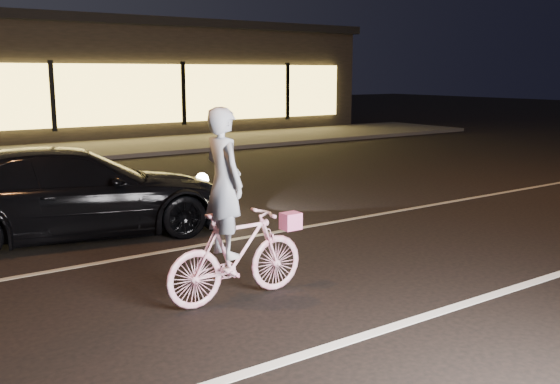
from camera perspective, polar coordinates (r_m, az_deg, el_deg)
ground at (r=7.93m, az=9.74°, el=-6.33°), size 90.00×90.00×0.00m
lane_stripe_near at (r=7.00m, az=18.45°, el=-9.06°), size 60.00×0.12×0.01m
lane_stripe_far at (r=9.40m, az=1.19°, el=-3.41°), size 60.00×0.10×0.01m
sidewalk at (r=19.27m, az=-18.40°, el=3.58°), size 30.00×4.00×0.12m
storefront at (r=24.92m, az=-22.66°, el=9.65°), size 25.40×8.42×4.20m
cyclist at (r=6.37m, az=-4.28°, el=-3.83°), size 1.59×0.55×2.00m
sedan at (r=9.34m, az=-18.39°, el=-0.05°), size 4.67×2.51×1.29m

